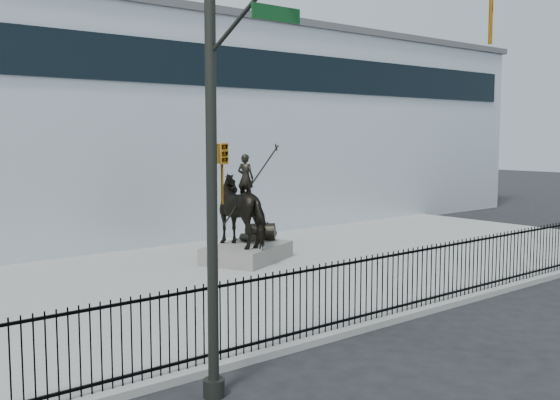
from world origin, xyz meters
TOP-DOWN VIEW (x-y plane):
  - ground at (0.00, 0.00)m, footprint 120.00×120.00m
  - plaza at (0.00, 7.00)m, footprint 30.00×12.00m
  - building at (0.00, 20.00)m, footprint 44.00×14.00m
  - picket_fence at (0.00, 1.25)m, footprint 22.10×0.10m
  - statue_plinth at (0.01, 8.60)m, footprint 3.48×3.02m
  - equestrian_statue at (0.06, 8.63)m, footprint 3.43×2.91m
  - traffic_signal_left at (-6.75, -0.62)m, footprint 1.52×4.84m

SIDE VIEW (x-z plane):
  - ground at x=0.00m, z-range 0.00..0.00m
  - plaza at x=0.00m, z-range 0.00..0.15m
  - statue_plinth at x=0.01m, z-range 0.15..0.70m
  - picket_fence at x=0.00m, z-range 0.15..1.65m
  - equestrian_statue at x=0.06m, z-range 0.26..3.42m
  - traffic_signal_left at x=-6.75m, z-range 0.53..7.53m
  - building at x=0.00m, z-range 0.00..9.00m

